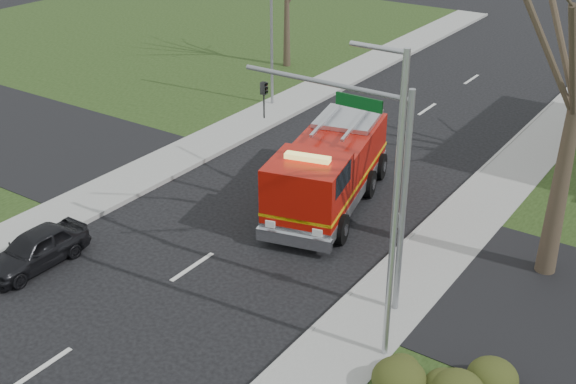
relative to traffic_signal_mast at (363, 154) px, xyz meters
The scene contains 9 objects.
ground 7.18m from the traffic_signal_mast, 163.94° to the right, with size 120.00×120.00×0.00m, color black.
sidewalk_right 4.97m from the traffic_signal_mast, 56.58° to the right, with size 2.40×80.00×0.15m, color gray.
sidewalk_left 12.41m from the traffic_signal_mast, behind, with size 2.40×80.00×0.15m, color gray.
hedge_corner 6.14m from the traffic_signal_mast, 33.41° to the right, with size 2.80×2.00×0.90m, color #313B15.
traffic_signal_mast is the anchor object (origin of this frame).
streetlight_pole 2.78m from the traffic_signal_mast, 46.02° to the right, with size 1.48×0.16×8.40m.
utility_pole_far 17.38m from the traffic_signal_mast, 133.85° to the left, with size 0.14×0.14×7.00m, color gray.
fire_engine 6.88m from the traffic_signal_mast, 129.90° to the left, with size 4.35×7.93×3.04m.
parked_car_maroon 11.10m from the traffic_signal_mast, 155.77° to the right, with size 1.46×3.62×1.23m, color black.
Camera 1 is at (13.69, -14.57, 12.54)m, focal length 45.00 mm.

